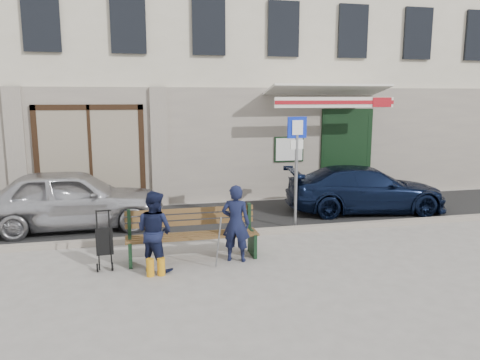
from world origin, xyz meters
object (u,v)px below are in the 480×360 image
object	(u,v)px
bench	(190,235)
stroller	(104,243)
car_navy	(365,189)
woman	(154,231)
car_silver	(72,199)
man	(236,223)
parking_sign	(297,155)

from	to	relation	value
bench	stroller	distance (m)	1.51
car_navy	woman	bearing A→B (deg)	126.19
car_navy	stroller	distance (m)	6.91
car_silver	man	world-z (taller)	man
car_silver	stroller	world-z (taller)	car_silver
bench	woman	xyz separation A→B (m)	(-0.65, -0.40, 0.24)
car_silver	woman	xyz separation A→B (m)	(1.68, -3.04, 0.01)
bench	stroller	xyz separation A→B (m)	(-1.50, -0.07, -0.02)
car_silver	woman	world-z (taller)	woman
car_navy	man	world-z (taller)	man
man	woman	world-z (taller)	man
parking_sign	woman	bearing A→B (deg)	-159.78
woman	stroller	world-z (taller)	woman
woman	car_silver	bearing A→B (deg)	-20.13
parking_sign	stroller	world-z (taller)	parking_sign
parking_sign	car_silver	bearing A→B (deg)	156.52
man	stroller	size ratio (longest dim) A/B	1.41
parking_sign	man	xyz separation A→B (m)	(-1.77, -1.75, -0.97)
man	car_silver	bearing A→B (deg)	-20.85
car_silver	stroller	xyz separation A→B (m)	(0.83, -2.72, -0.24)
man	woman	bearing A→B (deg)	27.55
car_navy	stroller	xyz separation A→B (m)	(-6.37, -2.68, -0.15)
car_navy	man	xyz separation A→B (m)	(-4.07, -2.86, 0.11)
car_silver	bench	xyz separation A→B (m)	(2.33, -2.65, -0.23)
parking_sign	man	bearing A→B (deg)	-145.49
car_silver	car_navy	distance (m)	7.20
parking_sign	woman	world-z (taller)	parking_sign
car_navy	woman	size ratio (longest dim) A/B	2.94
parking_sign	woman	distance (m)	3.86
bench	stroller	world-z (taller)	stroller
man	parking_sign	bearing A→B (deg)	-113.24
car_navy	woman	world-z (taller)	woman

